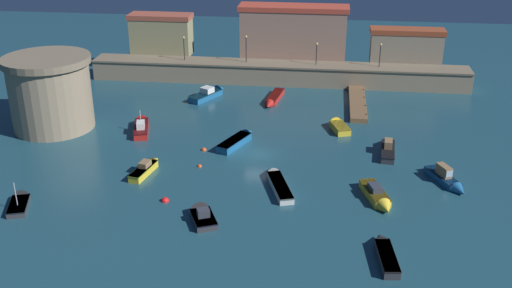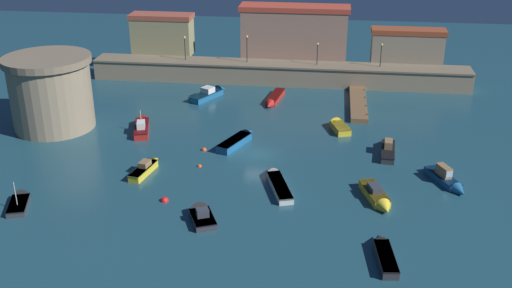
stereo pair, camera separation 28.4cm
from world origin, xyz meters
TOP-DOWN VIEW (x-y plane):
  - ground_plane at (0.00, 0.00)m, footprint 140.11×140.11m
  - quay_wall at (0.00, 25.34)m, footprint 54.22×4.28m
  - old_town_backdrop at (0.33, 29.32)m, footprint 46.34×4.53m
  - fortress_tower at (-24.83, 4.75)m, footprint 10.07×10.07m
  - pier_dock at (11.32, 16.93)m, footprint 2.13×12.84m
  - quay_lamp_0 at (-13.72, 25.34)m, footprint 0.32×0.32m
  - quay_lamp_1 at (-4.59, 25.34)m, footprint 0.32×0.32m
  - quay_lamp_2 at (5.49, 25.34)m, footprint 0.32×0.32m
  - quay_lamp_3 at (14.38, 25.34)m, footprint 0.32×0.32m
  - moored_boat_0 at (-8.56, 17.99)m, footprint 4.61×6.73m
  - moored_boat_1 at (-2.33, 2.67)m, footprint 3.91×6.67m
  - moored_boat_2 at (12.43, -17.98)m, footprint 1.87×5.92m
  - moored_boat_3 at (12.40, -8.95)m, footprint 3.15×6.08m
  - moored_boat_4 at (-3.08, -13.90)m, footprint 3.34×4.57m
  - moored_boat_5 at (-14.33, 5.29)m, footprint 3.21×6.85m
  - moored_boat_6 at (8.77, 8.37)m, footprint 2.86×4.61m
  - moored_boat_7 at (-20.02, -13.56)m, footprint 2.90×4.79m
  - moored_boat_8 at (0.18, 17.14)m, footprint 2.31×7.28m
  - moored_boat_9 at (14.15, 2.52)m, footprint 1.86×6.52m
  - moored_boat_10 at (19.34, -4.61)m, footprint 3.69×6.00m
  - moored_boat_11 at (-10.49, -5.60)m, footprint 2.13×5.58m
  - moored_boat_12 at (2.96, -6.95)m, footprint 3.53×7.43m
  - mooring_buoy_0 at (-5.82, 0.37)m, footprint 0.59×0.59m
  - mooring_buoy_1 at (-5.43, -3.76)m, footprint 0.48×0.48m
  - mooring_buoy_2 at (-7.07, -11.34)m, footprint 0.76×0.76m

SIDE VIEW (x-z plane):
  - ground_plane at x=0.00m, z-range 0.00..0.00m
  - mooring_buoy_0 at x=-5.82m, z-range -0.29..0.29m
  - mooring_buoy_1 at x=-5.43m, z-range -0.24..0.24m
  - mooring_buoy_2 at x=-7.07m, z-range -0.38..0.38m
  - pier_dock at x=11.32m, z-range -0.05..0.65m
  - moored_boat_7 at x=-20.02m, z-range -1.34..1.94m
  - moored_boat_12 at x=2.96m, z-range -0.29..0.99m
  - moored_boat_8 at x=0.18m, z-range -0.26..0.99m
  - moored_boat_4 at x=-3.08m, z-range -0.57..1.31m
  - moored_boat_2 at x=12.43m, z-range -0.20..0.98m
  - moored_boat_6 at x=8.77m, z-range -0.33..1.17m
  - moored_boat_1 at x=-2.33m, z-range -0.25..1.15m
  - moored_boat_3 at x=12.40m, z-range -0.35..1.27m
  - moored_boat_11 at x=-10.49m, z-range -0.27..1.19m
  - moored_boat_10 at x=19.34m, z-range -0.53..1.45m
  - moored_boat_9 at x=14.15m, z-range -0.43..1.38m
  - moored_boat_0 at x=-8.56m, z-range -0.46..1.47m
  - moored_boat_5 at x=-14.33m, z-range -1.01..2.04m
  - quay_wall at x=0.00m, z-range 0.01..2.96m
  - fortress_tower at x=-24.83m, z-range 0.06..8.75m
  - quay_lamp_2 at x=5.49m, z-range 3.49..6.65m
  - quay_lamp_3 at x=14.38m, z-range 3.51..6.86m
  - quay_lamp_0 at x=-13.72m, z-range 3.52..7.01m
  - quay_lamp_1 at x=-4.59m, z-range 3.55..7.44m
  - old_town_backdrop at x=0.33m, z-range 2.29..10.05m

